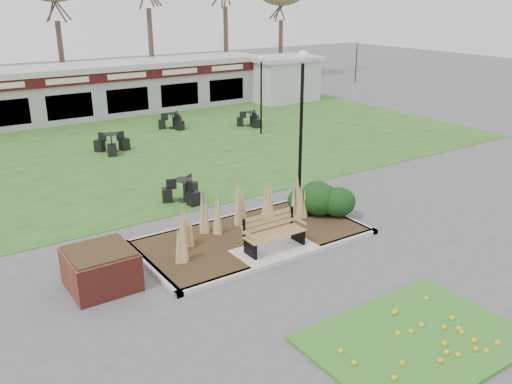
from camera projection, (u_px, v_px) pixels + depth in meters
ground at (278, 255)px, 14.31m from camera, size 100.00×100.00×0.00m
lawn at (116, 152)px, 23.66m from camera, size 34.00×16.00×0.02m
flower_bed at (415, 339)px, 10.71m from camera, size 4.20×3.00×0.16m
planting_bed at (286, 216)px, 15.91m from camera, size 6.75×3.40×1.27m
park_bench at (273, 232)px, 14.31m from camera, size 1.70×0.66×0.93m
brick_planter at (101, 268)px, 12.61m from camera, size 1.50×1.50×0.95m
food_pavilion at (61, 93)px, 29.36m from camera, size 24.60×3.40×2.90m
service_hut at (282, 78)px, 34.94m from camera, size 4.40×3.40×2.83m
lamp_post_near_left at (302, 93)px, 17.30m from camera, size 0.40×0.40×4.86m
lamp_post_far_right at (261, 77)px, 25.95m from camera, size 0.32×0.32×3.82m
bistro_set_a at (184, 193)px, 18.00m from camera, size 1.41×1.30×0.75m
bistro_set_b at (112, 146)px, 23.58m from camera, size 1.47×1.54×0.83m
bistro_set_c at (173, 123)px, 27.88m from camera, size 1.44×1.38×0.78m
bistro_set_d at (250, 121)px, 28.38m from camera, size 1.40×1.21×0.74m
patio_umbrella at (355, 81)px, 31.80m from camera, size 2.60×2.63×2.72m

